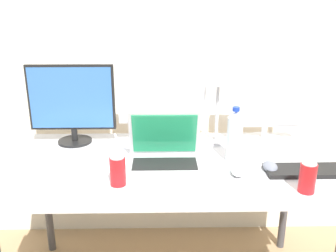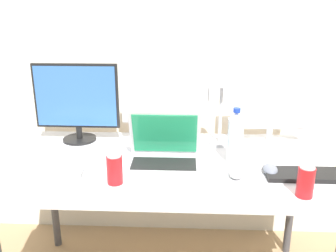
# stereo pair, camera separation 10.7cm
# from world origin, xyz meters

# --- Properties ---
(wall_back) EXTENTS (7.00, 0.08, 2.60)m
(wall_back) POSITION_xyz_m (0.00, 0.59, 1.30)
(wall_back) COLOR silver
(wall_back) RESTS_ON ground
(work_desk) EXTENTS (1.55, 0.80, 0.74)m
(work_desk) POSITION_xyz_m (0.00, 0.00, 0.68)
(work_desk) COLOR #424247
(work_desk) RESTS_ON ground
(monitor_left) EXTENTS (0.45, 0.18, 0.42)m
(monitor_left) POSITION_xyz_m (-0.50, 0.26, 0.96)
(monitor_left) COLOR black
(monitor_left) RESTS_ON work_desk
(monitor_center) EXTENTS (0.46, 0.20, 0.43)m
(monitor_center) POSITION_xyz_m (-0.03, 0.27, 0.98)
(monitor_center) COLOR silver
(monitor_center) RESTS_ON work_desk
(monitor_right) EXTENTS (0.40, 0.19, 0.41)m
(monitor_right) POSITION_xyz_m (0.53, 0.28, 0.95)
(monitor_right) COLOR silver
(monitor_right) RESTS_ON work_desk
(laptop_silver) EXTENTS (0.34, 0.25, 0.25)m
(laptop_silver) POSITION_xyz_m (-0.02, -0.02, 0.80)
(laptop_silver) COLOR silver
(laptop_silver) RESTS_ON work_desk
(keyboard_main) EXTENTS (0.38, 0.13, 0.02)m
(keyboard_main) POSITION_xyz_m (0.62, -0.13, 0.75)
(keyboard_main) COLOR black
(keyboard_main) RESTS_ON work_desk
(keyboard_aux) EXTENTS (0.42, 0.18, 0.02)m
(keyboard_aux) POSITION_xyz_m (-0.58, -0.15, 0.75)
(keyboard_aux) COLOR #B2B2B7
(keyboard_aux) RESTS_ON work_desk
(mouse_by_keyboard) EXTENTS (0.07, 0.11, 0.04)m
(mouse_by_keyboard) POSITION_xyz_m (0.46, -0.10, 0.76)
(mouse_by_keyboard) COLOR slate
(mouse_by_keyboard) RESTS_ON work_desk
(mouse_by_laptop) EXTENTS (0.08, 0.12, 0.04)m
(mouse_by_laptop) POSITION_xyz_m (0.31, -0.14, 0.76)
(mouse_by_laptop) COLOR silver
(mouse_by_laptop) RESTS_ON work_desk
(water_bottle) EXTENTS (0.07, 0.07, 0.27)m
(water_bottle) POSITION_xyz_m (0.31, 0.00, 0.86)
(water_bottle) COLOR silver
(water_bottle) RESTS_ON work_desk
(soda_can_near_keyboard) EXTENTS (0.07, 0.07, 0.13)m
(soda_can_near_keyboard) POSITION_xyz_m (0.55, -0.30, 0.80)
(soda_can_near_keyboard) COLOR red
(soda_can_near_keyboard) RESTS_ON work_desk
(soda_can_by_laptop) EXTENTS (0.07, 0.07, 0.13)m
(soda_can_by_laptop) POSITION_xyz_m (-0.21, -0.23, 0.80)
(soda_can_by_laptop) COLOR red
(soda_can_by_laptop) RESTS_ON work_desk
(desk_lamp) EXTENTS (0.11, 0.18, 0.44)m
(desk_lamp) POSITION_xyz_m (0.26, 0.20, 1.04)
(desk_lamp) COLOR #B7B7BC
(desk_lamp) RESTS_ON work_desk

